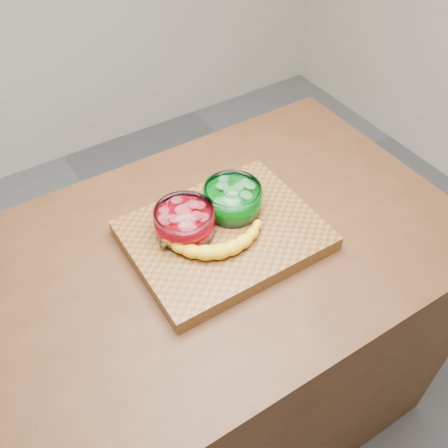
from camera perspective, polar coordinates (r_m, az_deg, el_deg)
ground at (r=1.99m, az=0.00°, el=-19.59°), size 3.50×3.50×0.00m
counter at (r=1.59m, az=0.00°, el=-12.87°), size 1.20×0.80×0.90m
cutting_board at (r=1.21m, az=0.00°, el=-1.31°), size 0.45×0.35×0.04m
bowl_red at (r=1.18m, az=-4.51°, el=0.27°), size 0.14×0.14×0.07m
bowl_green at (r=1.23m, az=0.97°, el=2.89°), size 0.14×0.14×0.07m
banana at (r=1.16m, az=-0.81°, el=-1.48°), size 0.26×0.16×0.04m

